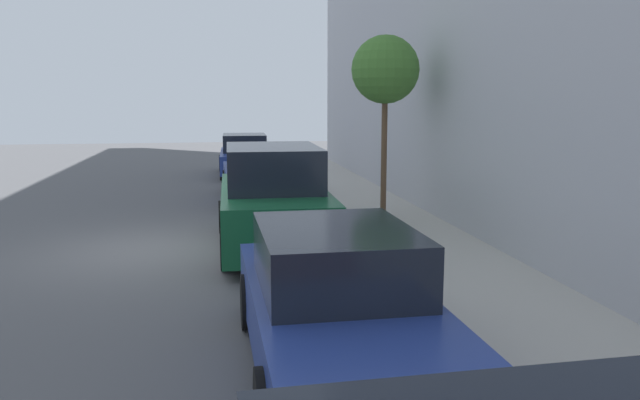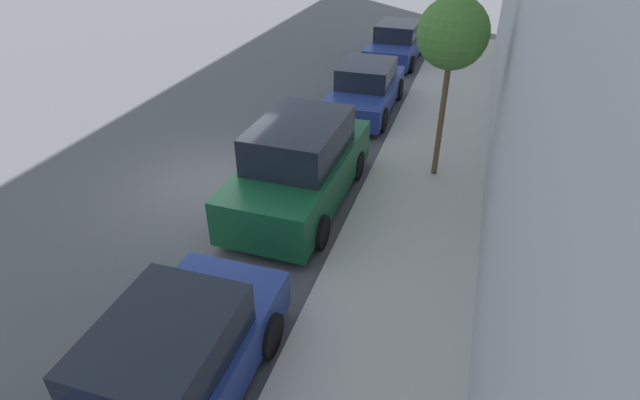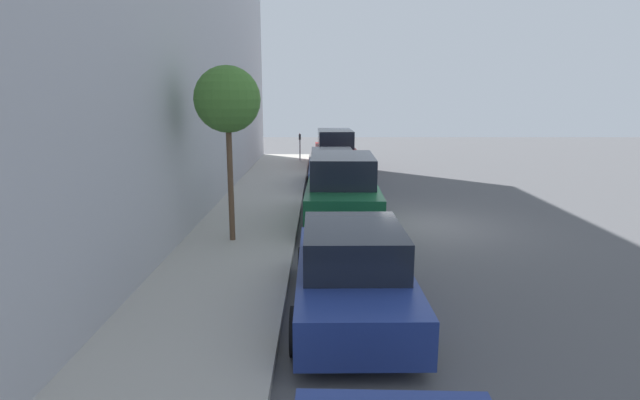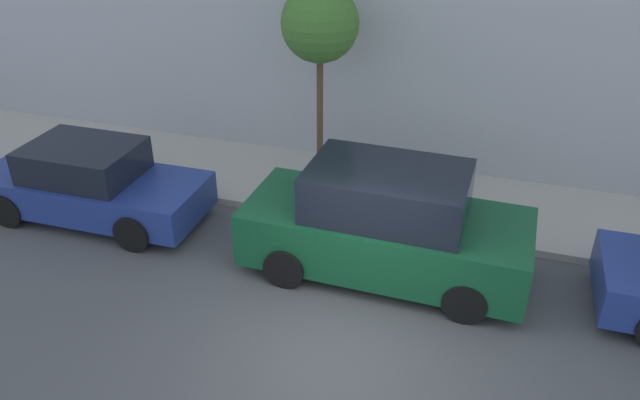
% 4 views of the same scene
% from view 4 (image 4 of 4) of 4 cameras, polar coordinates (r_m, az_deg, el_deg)
% --- Properties ---
extents(ground_plane, '(60.00, 60.00, 0.00)m').
position_cam_4_polar(ground_plane, '(9.42, 1.75, -13.94)').
color(ground_plane, '#515154').
extents(sidewalk, '(2.74, 32.00, 0.15)m').
position_cam_4_polar(sidewalk, '(13.26, 7.64, 0.31)').
color(sidewalk, '#B2ADA3').
rests_on(sidewalk, ground_plane).
extents(parked_suv_third, '(2.08, 4.84, 1.98)m').
position_cam_4_polar(parked_suv_third, '(10.59, 6.01, -2.29)').
color(parked_suv_third, '#14512D').
rests_on(parked_suv_third, ground_plane).
extents(parked_sedan_fourth, '(1.92, 4.52, 1.54)m').
position_cam_4_polar(parked_sedan_fourth, '(13.08, -20.20, 1.42)').
color(parked_sedan_fourth, navy).
rests_on(parked_sedan_fourth, ground_plane).
extents(street_tree, '(1.54, 1.54, 4.14)m').
position_cam_4_polar(street_tree, '(12.58, -0.01, 15.73)').
color(street_tree, brown).
rests_on(street_tree, sidewalk).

